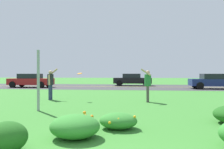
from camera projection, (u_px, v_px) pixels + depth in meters
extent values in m
plane|color=#387A2D|center=(119.00, 98.00, 12.82)|extent=(120.00, 120.00, 0.00)
cube|color=#38383A|center=(127.00, 87.00, 23.75)|extent=(120.00, 9.86, 0.01)
cube|color=yellow|center=(127.00, 87.00, 23.75)|extent=(120.00, 0.16, 0.00)
ellipsoid|color=#1E5619|center=(6.00, 137.00, 3.95)|extent=(0.76, 0.73, 0.58)
sphere|color=yellow|center=(5.00, 135.00, 3.72)|extent=(0.09, 0.09, 0.09)
sphere|color=yellow|center=(10.00, 124.00, 4.25)|extent=(0.07, 0.07, 0.07)
sphere|color=yellow|center=(15.00, 125.00, 4.04)|extent=(0.09, 0.09, 0.09)
ellipsoid|color=#337F2D|center=(75.00, 126.00, 4.86)|extent=(1.14, 1.03, 0.54)
sphere|color=orange|center=(84.00, 113.00, 5.20)|extent=(0.08, 0.08, 0.08)
sphere|color=orange|center=(86.00, 118.00, 5.31)|extent=(0.07, 0.07, 0.07)
sphere|color=orange|center=(92.00, 116.00, 5.04)|extent=(0.07, 0.07, 0.07)
sphere|color=orange|center=(77.00, 124.00, 4.63)|extent=(0.07, 0.07, 0.07)
sphere|color=orange|center=(85.00, 115.00, 5.28)|extent=(0.05, 0.05, 0.05)
ellipsoid|color=#337F2D|center=(118.00, 121.00, 5.69)|extent=(1.01, 0.82, 0.42)
sphere|color=gold|center=(120.00, 119.00, 5.45)|extent=(0.07, 0.07, 0.07)
sphere|color=gold|center=(121.00, 114.00, 5.82)|extent=(0.08, 0.08, 0.08)
sphere|color=gold|center=(135.00, 117.00, 5.56)|extent=(0.07, 0.07, 0.07)
sphere|color=gold|center=(110.00, 123.00, 5.32)|extent=(0.07, 0.07, 0.07)
sphere|color=gold|center=(118.00, 119.00, 5.38)|extent=(0.06, 0.06, 0.06)
cube|color=#93969B|center=(38.00, 80.00, 8.43)|extent=(0.07, 0.10, 2.40)
cylinder|color=#232328|center=(50.00, 79.00, 11.94)|extent=(0.34, 0.34, 0.60)
sphere|color=tan|center=(50.00, 72.00, 11.94)|extent=(0.21, 0.21, 0.21)
cylinder|color=navy|center=(51.00, 92.00, 12.03)|extent=(0.14, 0.14, 0.84)
cylinder|color=navy|center=(50.00, 92.00, 11.86)|extent=(0.14, 0.14, 0.84)
cylinder|color=tan|center=(53.00, 72.00, 12.12)|extent=(0.51, 0.12, 0.41)
cylinder|color=tan|center=(49.00, 80.00, 11.74)|extent=(0.12, 0.10, 0.56)
cylinder|color=#287038|center=(148.00, 80.00, 10.99)|extent=(0.34, 0.34, 0.59)
sphere|color=tan|center=(148.00, 72.00, 10.99)|extent=(0.21, 0.21, 0.21)
cylinder|color=#4C4742|center=(148.00, 94.00, 10.91)|extent=(0.14, 0.14, 0.83)
cylinder|color=#4C4742|center=(148.00, 94.00, 11.08)|extent=(0.14, 0.14, 0.83)
cylinder|color=tan|center=(146.00, 72.00, 10.81)|extent=(0.52, 0.12, 0.38)
cylinder|color=tan|center=(147.00, 80.00, 11.19)|extent=(0.12, 0.10, 0.56)
cylinder|color=orange|center=(80.00, 74.00, 11.60)|extent=(0.27, 0.26, 0.10)
torus|color=orange|center=(80.00, 74.00, 11.60)|extent=(0.27, 0.26, 0.10)
cube|color=maroon|center=(31.00, 82.00, 22.77)|extent=(4.50, 1.82, 0.66)
cube|color=black|center=(30.00, 76.00, 22.77)|extent=(2.10, 1.64, 0.52)
cylinder|color=black|center=(48.00, 84.00, 23.46)|extent=(0.66, 0.22, 0.66)
cylinder|color=black|center=(41.00, 85.00, 21.70)|extent=(0.66, 0.22, 0.66)
cylinder|color=black|center=(22.00, 84.00, 23.84)|extent=(0.66, 0.22, 0.66)
cylinder|color=black|center=(13.00, 85.00, 22.07)|extent=(0.66, 0.22, 0.66)
cube|color=black|center=(132.00, 81.00, 25.89)|extent=(4.50, 1.82, 0.66)
cube|color=black|center=(132.00, 76.00, 25.90)|extent=(2.10, 1.64, 0.52)
cylinder|color=black|center=(145.00, 83.00, 26.59)|extent=(0.66, 0.22, 0.66)
cylinder|color=black|center=(146.00, 83.00, 24.83)|extent=(0.66, 0.22, 0.66)
cylinder|color=black|center=(120.00, 83.00, 26.97)|extent=(0.66, 0.22, 0.66)
cylinder|color=black|center=(119.00, 83.00, 25.20)|extent=(0.66, 0.22, 0.66)
cube|color=navy|center=(214.00, 82.00, 20.54)|extent=(4.50, 1.82, 0.66)
cube|color=black|center=(213.00, 76.00, 20.55)|extent=(2.10, 1.64, 0.52)
cylinder|color=black|center=(195.00, 85.00, 21.61)|extent=(0.66, 0.22, 0.66)
cylinder|color=black|center=(200.00, 86.00, 19.84)|extent=(0.66, 0.22, 0.66)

